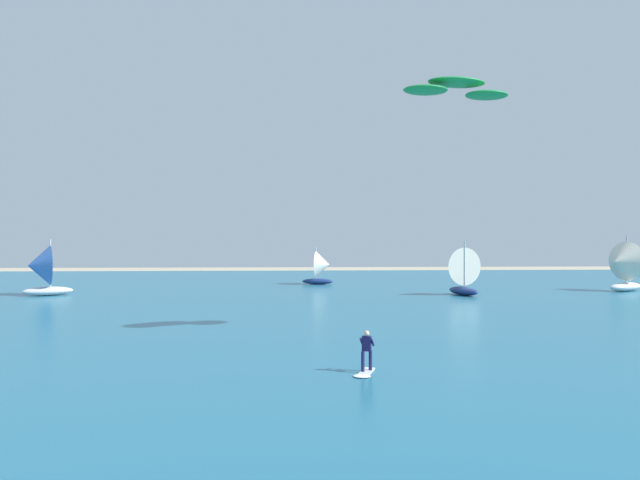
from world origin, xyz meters
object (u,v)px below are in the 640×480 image
sailboat_center_horizon (622,266)px  sailboat_far_right (322,267)px  sailboat_far_left (41,270)px  kitesurfer (366,358)px  kite (457,89)px  sailboat_near_shore (460,270)px

sailboat_center_horizon → sailboat_far_right: sailboat_center_horizon is taller
sailboat_far_left → sailboat_far_right: bearing=25.3°
kitesurfer → sailboat_far_right: bearing=88.9°
kite → sailboat_far_left: kite is taller
sailboat_far_right → sailboat_near_shore: bearing=-47.6°
sailboat_near_shore → sailboat_far_left: bearing=178.8°
sailboat_far_left → sailboat_center_horizon: size_ratio=0.94×
kitesurfer → sailboat_center_horizon: sailboat_center_horizon is taller
kitesurfer → kite: size_ratio=0.30×
kite → sailboat_far_left: (-32.25, 24.78, -11.34)m
kitesurfer → kite: (6.33, 9.71, 13.14)m
kitesurfer → sailboat_near_shore: (13.19, 33.64, 1.69)m
sailboat_far_right → sailboat_center_horizon: bearing=-20.2°
sailboat_near_shore → sailboat_far_right: 18.28m
kitesurfer → sailboat_center_horizon: bearing=50.1°
kite → sailboat_far_right: (-5.45, 37.43, -11.80)m
kitesurfer → sailboat_far_right: size_ratio=0.48×
kitesurfer → sailboat_near_shore: 36.18m
sailboat_center_horizon → sailboat_near_shore: bearing=-171.3°
sailboat_far_left → sailboat_near_shore: bearing=-1.2°
sailboat_far_left → sailboat_far_right: sailboat_far_left is taller
kitesurfer → kite: bearing=56.9°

